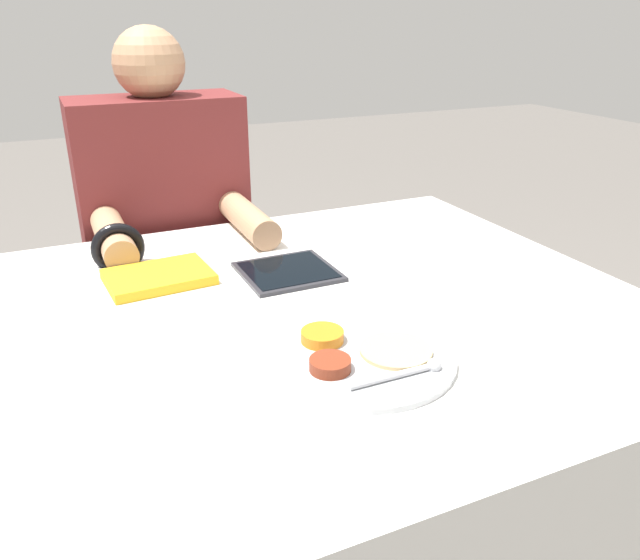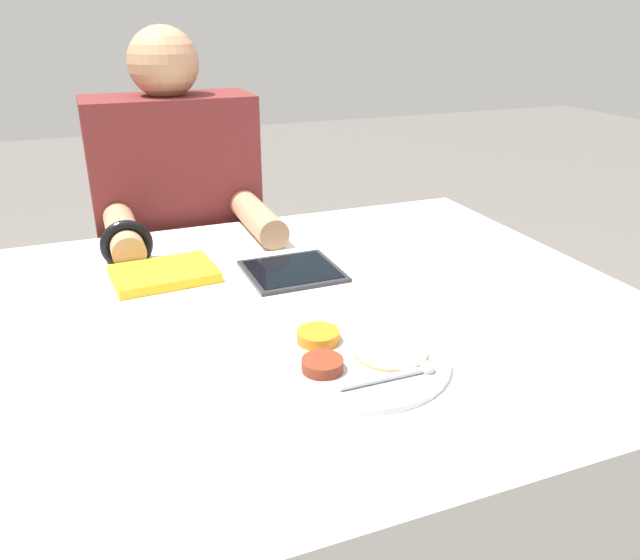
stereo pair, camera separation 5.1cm
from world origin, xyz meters
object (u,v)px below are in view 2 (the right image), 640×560
thali_tray (355,357)px  person_diner (183,270)px  red_notebook (164,274)px  tablet_device (292,271)px

thali_tray → person_diner: (-0.12, 0.86, -0.17)m
thali_tray → person_diner: person_diner is taller
red_notebook → person_diner: 0.47m
red_notebook → tablet_device: red_notebook is taller
red_notebook → person_diner: bearing=77.1°
thali_tray → red_notebook: bearing=117.2°
tablet_device → red_notebook: bearing=164.7°
thali_tray → tablet_device: size_ratio=1.52×
red_notebook → tablet_device: 0.26m
red_notebook → person_diner: size_ratio=0.18×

